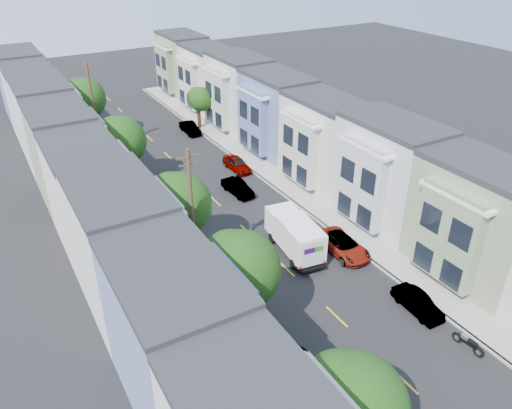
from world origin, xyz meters
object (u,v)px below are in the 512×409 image
(parked_left_c, at_px, (216,270))
(parked_left_d, at_px, (172,217))
(parked_right_a, at_px, (417,303))
(parked_right_c, at_px, (237,164))
(parked_left_b, at_px, (304,373))
(parked_right_d, at_px, (190,128))
(parked_right_b, at_px, (343,245))
(utility_pole_near, at_px, (192,219))
(tree_far_r, at_px, (200,100))
(tree_a, at_px, (352,407))
(motorcycle, at_px, (468,343))
(tree_c, at_px, (178,205))
(fedex_truck, at_px, (295,234))
(tree_e, at_px, (84,99))
(tree_d, at_px, (120,141))
(lead_sedan, at_px, (238,188))
(tree_b, at_px, (239,271))
(utility_pole_far, at_px, (94,110))

(parked_left_c, distance_m, parked_left_d, 8.45)
(parked_right_a, xyz_separation_m, parked_right_c, (0.00, 25.07, 0.07))
(parked_left_b, relative_size, parked_right_d, 1.00)
(parked_left_d, relative_size, parked_right_b, 1.06)
(utility_pole_near, bearing_deg, parked_right_c, 53.15)
(parked_right_c, bearing_deg, tree_far_r, 80.74)
(tree_far_r, height_order, utility_pole_near, utility_pole_near)
(utility_pole_near, xyz_separation_m, parked_left_c, (1.40, -0.29, -4.54))
(parked_right_a, bearing_deg, tree_a, -147.70)
(parked_right_a, distance_m, parked_right_d, 37.25)
(motorcycle, bearing_deg, tree_far_r, 82.83)
(tree_c, height_order, motorcycle, tree_c)
(parked_right_c, bearing_deg, parked_left_b, -111.14)
(tree_far_r, bearing_deg, fedex_truck, -100.31)
(tree_e, distance_m, tree_far_r, 13.48)
(tree_far_r, bearing_deg, tree_d, -139.20)
(tree_a, distance_m, tree_c, 19.14)
(parked_right_a, bearing_deg, lead_sedan, 99.47)
(tree_a, relative_size, tree_c, 0.94)
(parked_left_c, bearing_deg, tree_b, -106.39)
(tree_a, relative_size, tree_e, 0.91)
(tree_b, distance_m, tree_c, 9.15)
(tree_far_r, height_order, parked_right_c, tree_far_r)
(tree_b, xyz_separation_m, tree_d, (0.00, 23.23, -0.26))
(parked_right_a, bearing_deg, utility_pole_far, 109.84)
(tree_e, relative_size, parked_right_b, 1.52)
(tree_e, distance_m, utility_pole_far, 4.36)
(tree_a, height_order, parked_left_c, tree_a)
(tree_far_r, height_order, lead_sedan, tree_far_r)
(tree_e, distance_m, motorcycle, 46.09)
(tree_b, distance_m, motorcycle, 14.37)
(parked_right_a, relative_size, parked_right_c, 0.88)
(tree_d, xyz_separation_m, tree_e, (-0.00, 13.66, 0.35))
(parked_right_a, bearing_deg, utility_pole_near, 140.49)
(parked_left_b, bearing_deg, parked_left_d, 93.44)
(tree_far_r, relative_size, utility_pole_near, 0.52)
(utility_pole_near, height_order, fedex_truck, utility_pole_near)
(utility_pole_far, bearing_deg, parked_right_b, -68.51)
(parked_right_c, bearing_deg, tree_e, 125.37)
(utility_pole_near, relative_size, fedex_truck, 1.65)
(utility_pole_far, bearing_deg, tree_d, -90.01)
(tree_c, bearing_deg, parked_right_a, -48.71)
(tree_e, bearing_deg, motorcycle, -75.70)
(tree_a, bearing_deg, parked_right_b, 51.46)
(tree_c, relative_size, tree_far_r, 1.41)
(tree_c, bearing_deg, utility_pole_near, -89.96)
(utility_pole_near, height_order, parked_right_c, utility_pole_near)
(parked_left_b, distance_m, parked_left_d, 19.42)
(tree_e, height_order, fedex_truck, tree_e)
(fedex_truck, xyz_separation_m, parked_left_d, (-6.60, 8.61, -0.90))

